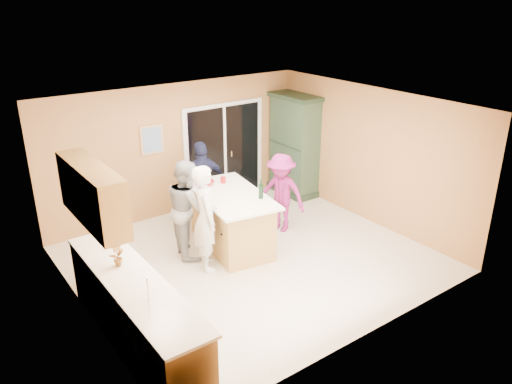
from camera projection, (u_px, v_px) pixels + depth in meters
floor at (252, 259)px, 8.42m from camera, size 5.50×5.50×0.00m
ceiling at (252, 106)px, 7.44m from camera, size 5.50×5.00×0.10m
wall_back at (178, 149)px, 9.81m from camera, size 5.50×0.10×2.60m
wall_front at (372, 248)px, 6.06m from camera, size 5.50×0.10×2.60m
wall_left at (79, 233)px, 6.44m from camera, size 0.10×5.00×2.60m
wall_right at (370, 156)px, 9.43m from camera, size 0.10×5.00×2.60m
left_cabinet_run at (140, 319)px, 6.13m from camera, size 0.65×3.05×1.24m
upper_cabinets at (92, 194)px, 6.17m from camera, size 0.35×1.60×0.75m
sliding_door at (225, 153)px, 10.45m from camera, size 1.90×0.07×2.10m
framed_picture at (152, 140)px, 9.38m from camera, size 0.46×0.04×0.56m
kitchen_island at (231, 222)px, 8.68m from camera, size 1.31×2.04×1.00m
green_hutch at (295, 146)px, 10.80m from camera, size 0.63×1.20×2.20m
woman_white at (206, 218)px, 7.86m from camera, size 0.62×0.75×1.75m
woman_grey at (188, 208)px, 8.31m from camera, size 0.81×0.94×1.67m
woman_navy at (203, 184)px, 9.41m from camera, size 0.98×0.46×1.64m
woman_magenta at (281, 193)px, 9.18m from camera, size 0.91×1.11×1.49m
serving_bowl at (205, 183)px, 8.85m from camera, size 0.33×0.33×0.08m
tulip_vase at (117, 254)px, 6.31m from camera, size 0.21×0.16×0.36m
tumbler_near at (223, 180)px, 8.93m from camera, size 0.08×0.08×0.11m
tumbler_far at (224, 180)px, 8.92m from camera, size 0.08×0.08×0.12m
wine_bottle at (261, 191)px, 8.24m from camera, size 0.08×0.08×0.34m
white_plate at (215, 197)px, 8.33m from camera, size 0.23×0.23×0.01m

